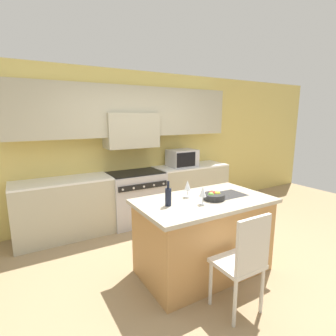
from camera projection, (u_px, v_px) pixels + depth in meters
ground_plane at (195, 271)px, 3.27m from camera, size 10.00×10.00×0.00m
back_cabinetry at (128, 132)px, 4.71m from camera, size 10.00×0.46×2.70m
back_counter at (135, 197)px, 4.72m from camera, size 3.90×0.62×0.93m
range_stove at (136, 197)px, 4.71m from camera, size 0.95×0.70×0.92m
microwave at (182, 158)px, 5.10m from camera, size 0.53×0.42×0.33m
kitchen_island at (204, 235)px, 3.19m from camera, size 1.61×0.93×0.93m
island_chair at (244, 259)px, 2.46m from camera, size 0.42×0.40×1.03m
wine_bottle at (168, 196)px, 2.86m from camera, size 0.07×0.07×0.28m
wine_glass_near at (203, 192)px, 2.90m from camera, size 0.08×0.08×0.21m
wine_glass_far at (188, 186)px, 3.16m from camera, size 0.08×0.08×0.21m
fruit_bowl at (214, 196)px, 3.09m from camera, size 0.25×0.25×0.10m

